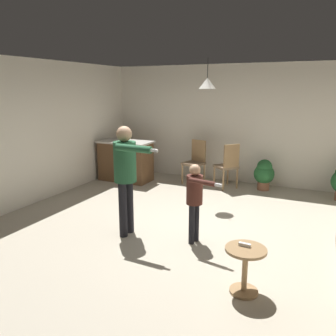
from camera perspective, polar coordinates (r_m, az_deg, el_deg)
name	(u,v)px	position (r m, az deg, el deg)	size (l,w,h in m)	color
ground	(187,230)	(5.45, 3.22, -10.25)	(7.68, 7.68, 0.00)	#B2A893
wall_back	(240,124)	(8.11, 11.92, 7.12)	(6.40, 0.10, 2.70)	silver
wall_left	(29,133)	(6.91, -22.16, 5.43)	(0.10, 6.40, 2.70)	silver
kitchen_counter	(126,161)	(8.21, -7.06, 1.21)	(1.26, 0.66, 0.95)	brown
side_table_by_couch	(245,265)	(3.88, 12.70, -15.46)	(0.44, 0.44, 0.52)	#99754C
person_adult	(126,169)	(5.01, -7.02, -0.15)	(0.80, 0.50, 1.64)	black
person_child	(195,195)	(4.80, 4.53, -4.47)	(0.57, 0.40, 1.15)	black
dining_chair_by_counter	(196,160)	(7.92, 4.60, 1.33)	(0.52, 0.52, 1.00)	#99754C
dining_chair_near_wall	(228,164)	(7.58, 9.96, 0.63)	(0.59, 0.59, 1.00)	#99754C
potted_plant_by_wall	(264,173)	(7.69, 15.70, -0.84)	(0.44, 0.44, 0.67)	brown
spare_remote_on_table	(245,245)	(3.82, 12.64, -12.36)	(0.04, 0.13, 0.04)	white
ceiling_light_pendant	(207,83)	(6.59, 6.56, 13.83)	(0.32, 0.32, 0.55)	silver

